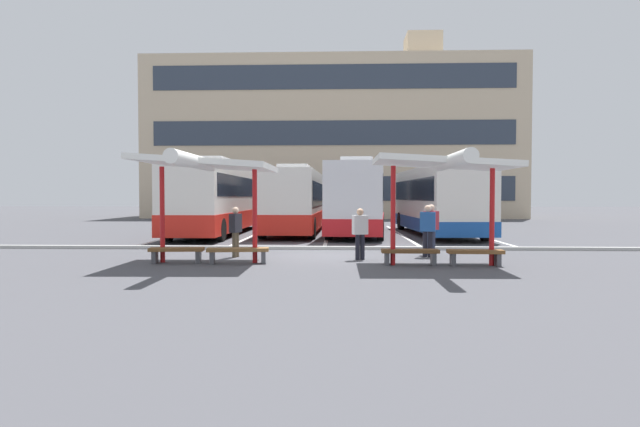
% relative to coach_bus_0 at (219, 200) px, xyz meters
% --- Properties ---
extents(ground_plane, '(160.00, 160.00, 0.00)m').
position_rel_coach_bus_0_xyz_m(ground_plane, '(5.66, -9.75, -1.77)').
color(ground_plane, '#47474C').
extents(terminal_building, '(33.63, 10.08, 17.05)m').
position_rel_coach_bus_0_xyz_m(terminal_building, '(5.71, 22.79, 5.41)').
color(terminal_building, '#C6B293').
rests_on(terminal_building, ground).
extents(coach_bus_0, '(2.64, 12.36, 3.83)m').
position_rel_coach_bus_0_xyz_m(coach_bus_0, '(0.00, 0.00, 0.00)').
color(coach_bus_0, silver).
rests_on(coach_bus_0, ground).
extents(coach_bus_1, '(2.82, 12.14, 3.54)m').
position_rel_coach_bus_0_xyz_m(coach_bus_1, '(3.97, 1.22, -0.15)').
color(coach_bus_1, silver).
rests_on(coach_bus_1, ground).
extents(coach_bus_2, '(3.43, 10.70, 3.80)m').
position_rel_coach_bus_0_xyz_m(coach_bus_2, '(7.22, -0.10, 0.01)').
color(coach_bus_2, silver).
rests_on(coach_bus_2, ground).
extents(coach_bus_3, '(3.10, 11.14, 3.69)m').
position_rel_coach_bus_0_xyz_m(coach_bus_3, '(11.19, -0.12, -0.04)').
color(coach_bus_3, silver).
rests_on(coach_bus_3, ground).
extents(lane_stripe_0, '(0.16, 14.00, 0.01)m').
position_rel_coach_bus_0_xyz_m(lane_stripe_0, '(-1.74, 0.18, -1.77)').
color(lane_stripe_0, white).
rests_on(lane_stripe_0, ground).
extents(lane_stripe_1, '(0.16, 14.00, 0.01)m').
position_rel_coach_bus_0_xyz_m(lane_stripe_1, '(1.96, 0.18, -1.77)').
color(lane_stripe_1, white).
rests_on(lane_stripe_1, ground).
extents(lane_stripe_2, '(0.16, 14.00, 0.01)m').
position_rel_coach_bus_0_xyz_m(lane_stripe_2, '(5.66, 0.18, -1.77)').
color(lane_stripe_2, white).
rests_on(lane_stripe_2, ground).
extents(lane_stripe_3, '(0.16, 14.00, 0.01)m').
position_rel_coach_bus_0_xyz_m(lane_stripe_3, '(9.36, 0.18, -1.77)').
color(lane_stripe_3, white).
rests_on(lane_stripe_3, ground).
extents(lane_stripe_4, '(0.16, 14.00, 0.01)m').
position_rel_coach_bus_0_xyz_m(lane_stripe_4, '(13.05, 0.18, -1.77)').
color(lane_stripe_4, white).
rests_on(lane_stripe_4, ground).
extents(waiting_shelter_0, '(3.73, 5.04, 3.09)m').
position_rel_coach_bus_0_xyz_m(waiting_shelter_0, '(2.39, -11.85, 1.05)').
color(waiting_shelter_0, red).
rests_on(waiting_shelter_0, ground).
extents(bench_0, '(1.58, 0.56, 0.45)m').
position_rel_coach_bus_0_xyz_m(bench_0, '(1.49, -11.72, -1.44)').
color(bench_0, brown).
rests_on(bench_0, ground).
extents(bench_1, '(1.80, 0.61, 0.45)m').
position_rel_coach_bus_0_xyz_m(bench_1, '(3.29, -11.74, -1.43)').
color(bench_1, brown).
rests_on(bench_1, ground).
extents(waiting_shelter_1, '(3.77, 4.50, 3.07)m').
position_rel_coach_bus_0_xyz_m(waiting_shelter_1, '(9.12, -12.17, 1.03)').
color(waiting_shelter_1, red).
rests_on(waiting_shelter_1, ground).
extents(bench_2, '(1.61, 0.42, 0.45)m').
position_rel_coach_bus_0_xyz_m(bench_2, '(8.22, -11.92, -1.44)').
color(bench_2, brown).
rests_on(bench_2, ground).
extents(bench_3, '(1.55, 0.46, 0.45)m').
position_rel_coach_bus_0_xyz_m(bench_3, '(10.02, -12.00, -1.44)').
color(bench_3, brown).
rests_on(bench_3, ground).
extents(platform_kerb, '(44.00, 0.24, 0.12)m').
position_rel_coach_bus_0_xyz_m(platform_kerb, '(5.66, -7.75, -1.71)').
color(platform_kerb, '#ADADA8').
rests_on(platform_kerb, ground).
extents(waiting_passenger_0, '(0.50, 0.37, 1.57)m').
position_rel_coach_bus_0_xyz_m(waiting_passenger_0, '(6.86, -10.74, -0.87)').
color(waiting_passenger_0, black).
rests_on(waiting_passenger_0, ground).
extents(waiting_passenger_1, '(0.35, 0.51, 1.60)m').
position_rel_coach_bus_0_xyz_m(waiting_passenger_1, '(2.91, -10.20, -0.85)').
color(waiting_passenger_1, brown).
rests_on(waiting_passenger_1, ground).
extents(waiting_passenger_2, '(0.53, 0.41, 1.67)m').
position_rel_coach_bus_0_xyz_m(waiting_passenger_2, '(9.28, -9.23, -0.80)').
color(waiting_passenger_2, '#33384C').
rests_on(waiting_passenger_2, ground).
extents(waiting_passenger_3, '(0.52, 0.32, 1.66)m').
position_rel_coach_bus_0_xyz_m(waiting_passenger_3, '(9.05, -9.94, -0.81)').
color(waiting_passenger_3, black).
rests_on(waiting_passenger_3, ground).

